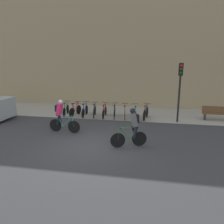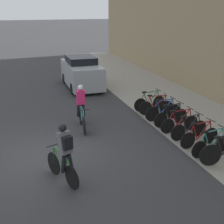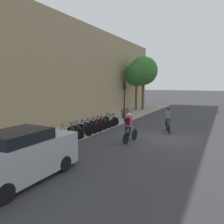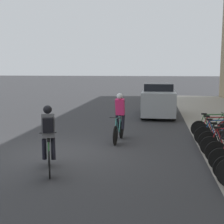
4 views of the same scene
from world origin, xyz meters
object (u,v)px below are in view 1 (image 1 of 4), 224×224
(parked_bike_0, at_px, (66,110))
(traffic_light_pole, at_px, (180,82))
(cyclist_grey, at_px, (132,127))
(parked_bike_3, at_px, (95,111))
(parked_bike_2, at_px, (85,111))
(parked_bike_6, at_px, (125,113))
(bench, at_px, (217,113))
(cyclist_pink, at_px, (61,115))
(parked_bike_8, at_px, (146,113))
(parked_bike_1, at_px, (75,110))
(parked_bike_7, at_px, (135,113))
(parked_bike_5, at_px, (115,112))
(parked_bike_4, at_px, (104,112))

(parked_bike_0, height_order, traffic_light_pole, traffic_light_pole)
(cyclist_grey, height_order, parked_bike_3, cyclist_grey)
(parked_bike_2, bearing_deg, parked_bike_6, -0.00)
(bench, bearing_deg, cyclist_pink, -155.27)
(parked_bike_3, bearing_deg, parked_bike_8, 0.03)
(parked_bike_1, relative_size, parked_bike_7, 0.98)
(parked_bike_0, height_order, parked_bike_1, parked_bike_1)
(parked_bike_3, xyz_separation_m, parked_bike_5, (1.40, 0.00, -0.00))
(parked_bike_4, height_order, parked_bike_6, parked_bike_6)
(parked_bike_0, distance_m, parked_bike_8, 5.60)
(cyclist_grey, distance_m, parked_bike_5, 5.19)
(traffic_light_pole, bearing_deg, cyclist_grey, -118.25)
(parked_bike_2, height_order, parked_bike_3, parked_bike_2)
(parked_bike_5, relative_size, parked_bike_7, 0.98)
(parked_bike_0, xyz_separation_m, traffic_light_pole, (7.60, -0.36, 2.14))
(parked_bike_5, relative_size, traffic_light_pole, 0.44)
(parked_bike_4, height_order, parked_bike_8, parked_bike_8)
(parked_bike_6, xyz_separation_m, bench, (5.95, 0.59, 0.09))
(parked_bike_4, xyz_separation_m, parked_bike_6, (1.40, 0.00, 0.00))
(parked_bike_3, xyz_separation_m, traffic_light_pole, (5.50, -0.36, 2.14))
(parked_bike_3, height_order, parked_bike_4, parked_bike_3)
(cyclist_grey, bearing_deg, bench, 47.64)
(parked_bike_3, bearing_deg, traffic_light_pole, -3.71)
(parked_bike_6, bearing_deg, cyclist_pink, -130.31)
(parked_bike_1, xyz_separation_m, parked_bike_5, (2.80, -0.00, -0.00))
(parked_bike_4, bearing_deg, cyclist_grey, -64.09)
(parked_bike_3, bearing_deg, bench, 4.17)
(cyclist_grey, xyz_separation_m, parked_bike_8, (0.43, 4.88, -0.53))
(parked_bike_3, bearing_deg, parked_bike_7, -0.02)
(parked_bike_0, relative_size, parked_bike_5, 1.04)
(parked_bike_0, relative_size, parked_bike_2, 0.97)
(parked_bike_4, relative_size, parked_bike_6, 1.03)
(parked_bike_6, bearing_deg, parked_bike_2, 180.00)
(cyclist_grey, xyz_separation_m, parked_bike_2, (-3.77, 4.88, -0.55))
(parked_bike_1, distance_m, parked_bike_6, 3.50)
(parked_bike_4, height_order, traffic_light_pole, traffic_light_pole)
(parked_bike_5, distance_m, traffic_light_pole, 4.64)
(parked_bike_0, xyz_separation_m, parked_bike_7, (4.90, -0.00, -0.01))
(parked_bike_4, bearing_deg, parked_bike_8, 0.06)
(parked_bike_6, height_order, parked_bike_8, parked_bike_8)
(parked_bike_5, bearing_deg, bench, 5.04)
(parked_bike_6, height_order, traffic_light_pole, traffic_light_pole)
(parked_bike_0, distance_m, bench, 10.17)
(traffic_light_pole, bearing_deg, parked_bike_2, 176.71)
(parked_bike_3, bearing_deg, parked_bike_0, -179.99)
(parked_bike_5, bearing_deg, parked_bike_2, -179.98)
(parked_bike_0, distance_m, parked_bike_7, 4.90)
(parked_bike_5, height_order, parked_bike_8, parked_bike_8)
(traffic_light_pole, bearing_deg, parked_bike_0, 177.32)
(parked_bike_0, bearing_deg, parked_bike_1, 0.07)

